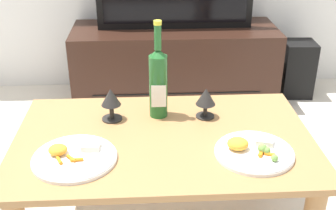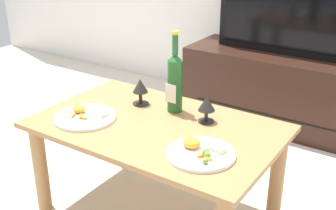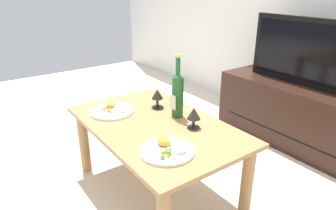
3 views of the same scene
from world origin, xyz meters
name	(u,v)px [view 3 (image 3 of 3)]	position (x,y,z in m)	size (l,w,h in m)	color
ground_plane	(157,190)	(0.00, 0.00, 0.00)	(6.40, 6.40, 0.00)	beige
dining_table	(156,137)	(0.00, 0.00, 0.40)	(1.12, 0.70, 0.49)	#9E7042
tv_stand	(298,114)	(0.14, 1.33, 0.26)	(1.34, 0.49, 0.51)	black
tv_screen	(309,53)	(0.14, 1.33, 0.78)	(0.99, 0.05, 0.53)	black
wine_bottle	(178,93)	(-0.01, 0.17, 0.65)	(0.07, 0.08, 0.40)	#1E5923
goblet_left	(157,95)	(-0.20, 0.15, 0.58)	(0.08, 0.08, 0.13)	black
goblet_right	(194,115)	(0.18, 0.15, 0.57)	(0.08, 0.08, 0.13)	black
dinner_plate_left	(112,110)	(-0.31, -0.14, 0.50)	(0.29, 0.29, 0.05)	white
dinner_plate_right	(167,150)	(0.31, -0.14, 0.50)	(0.28, 0.28, 0.05)	white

